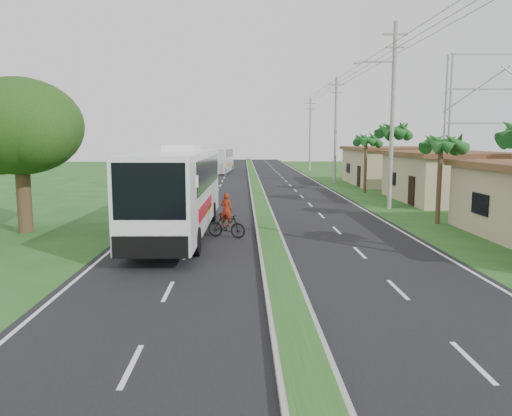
{
  "coord_description": "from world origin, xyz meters",
  "views": [
    {
      "loc": [
        -1.22,
        -14.64,
        4.57
      ],
      "look_at": [
        -0.7,
        5.47,
        1.8
      ],
      "focal_mm": 35.0,
      "sensor_mm": 36.0,
      "label": 1
    }
  ],
  "objects": [
    {
      "name": "road_asphalt",
      "position": [
        0.0,
        20.0,
        0.01
      ],
      "size": [
        14.0,
        160.0,
        0.02
      ],
      "primitive_type": "cube",
      "color": "black",
      "rests_on": "ground"
    },
    {
      "name": "lane_edge_right",
      "position": [
        6.7,
        20.0,
        0.0
      ],
      "size": [
        0.12,
        160.0,
        0.01
      ],
      "primitive_type": "cube",
      "color": "silver",
      "rests_on": "ground"
    },
    {
      "name": "lane_edge_left",
      "position": [
        -6.7,
        20.0,
        0.0
      ],
      "size": [
        0.12,
        160.0,
        0.01
      ],
      "primitive_type": "cube",
      "color": "silver",
      "rests_on": "ground"
    },
    {
      "name": "utility_pole_d",
      "position": [
        8.5,
        58.0,
        5.42
      ],
      "size": [
        1.6,
        0.28,
        10.5
      ],
      "color": "gray",
      "rests_on": "ground"
    },
    {
      "name": "shop_far",
      "position": [
        14.0,
        36.0,
        1.93
      ],
      "size": [
        8.6,
        11.6,
        3.82
      ],
      "color": "tan",
      "rests_on": "ground"
    },
    {
      "name": "shop_mid",
      "position": [
        14.0,
        22.0,
        1.86
      ],
      "size": [
        7.6,
        10.6,
        3.67
      ],
      "color": "tan",
      "rests_on": "ground"
    },
    {
      "name": "utility_pole_c",
      "position": [
        8.5,
        38.0,
        5.67
      ],
      "size": [
        1.6,
        0.28,
        11.0
      ],
      "color": "gray",
      "rests_on": "ground"
    },
    {
      "name": "ground",
      "position": [
        0.0,
        0.0,
        0.0
      ],
      "size": [
        180.0,
        180.0,
        0.0
      ],
      "primitive_type": "plane",
      "color": "#204E1C",
      "rests_on": "ground"
    },
    {
      "name": "billboard_lattice",
      "position": [
        22.0,
        30.0,
        6.82
      ],
      "size": [
        10.18,
        1.18,
        12.07
      ],
      "color": "gray",
      "rests_on": "ground"
    },
    {
      "name": "median_strip",
      "position": [
        0.0,
        20.0,
        0.1
      ],
      "size": [
        1.2,
        160.0,
        0.18
      ],
      "color": "gray",
      "rests_on": "ground"
    },
    {
      "name": "coach_bus_main",
      "position": [
        -4.27,
        9.03,
        2.38
      ],
      "size": [
        3.09,
        13.43,
        4.32
      ],
      "rotation": [
        0.0,
        0.0,
        -0.02
      ],
      "color": "white",
      "rests_on": "ground"
    },
    {
      "name": "palm_verge_b",
      "position": [
        9.4,
        12.0,
        4.36
      ],
      "size": [
        2.4,
        2.4,
        5.05
      ],
      "color": "#473321",
      "rests_on": "ground"
    },
    {
      "name": "utility_pole_b",
      "position": [
        8.47,
        18.0,
        6.26
      ],
      "size": [
        3.2,
        0.28,
        12.0
      ],
      "color": "gray",
      "rests_on": "ground"
    },
    {
      "name": "motorcyclist",
      "position": [
        -2.0,
        8.3,
        0.75
      ],
      "size": [
        1.95,
        1.19,
        2.13
      ],
      "rotation": [
        0.0,
        0.0,
        -0.38
      ],
      "color": "black",
      "rests_on": "ground"
    },
    {
      "name": "palm_verge_d",
      "position": [
        9.3,
        28.0,
        4.55
      ],
      "size": [
        2.4,
        2.4,
        5.25
      ],
      "color": "#473321",
      "rests_on": "ground"
    },
    {
      "name": "coach_bus_far",
      "position": [
        -4.35,
        55.08,
        1.88
      ],
      "size": [
        3.36,
        11.56,
        3.32
      ],
      "rotation": [
        0.0,
        0.0,
        -0.08
      ],
      "color": "silver",
      "rests_on": "ground"
    },
    {
      "name": "shade_tree",
      "position": [
        -12.11,
        10.02,
        5.03
      ],
      "size": [
        6.3,
        6.0,
        7.54
      ],
      "color": "#473321",
      "rests_on": "ground"
    },
    {
      "name": "palm_verge_c",
      "position": [
        8.8,
        19.0,
        5.12
      ],
      "size": [
        2.4,
        2.4,
        5.85
      ],
      "color": "#473321",
      "rests_on": "ground"
    }
  ]
}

